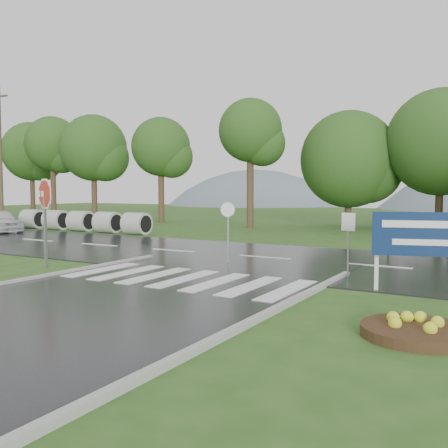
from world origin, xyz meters
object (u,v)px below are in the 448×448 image
Objects in this scene: car_white at (0,233)px; estate_billboard at (422,238)px; stop_sign at (45,202)px; culvert_pipes at (81,221)px.

estate_billboard is at bearing -87.69° from car_white.
car_white is at bearing 149.79° from stop_sign.
estate_billboard is (20.13, -8.81, 0.74)m from culvert_pipes.
stop_sign is 14.71m from car_white.
stop_sign is at bearing -172.30° from estate_billboard.
estate_billboard is at bearing -23.64° from culvert_pipes.
car_white is (-12.58, 7.33, -2.06)m from stop_sign.
estate_billboard reaches higher than car_white.
culvert_pipes is 3.25× the size of stop_sign.
stop_sign is at bearing -48.18° from culvert_pipes.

